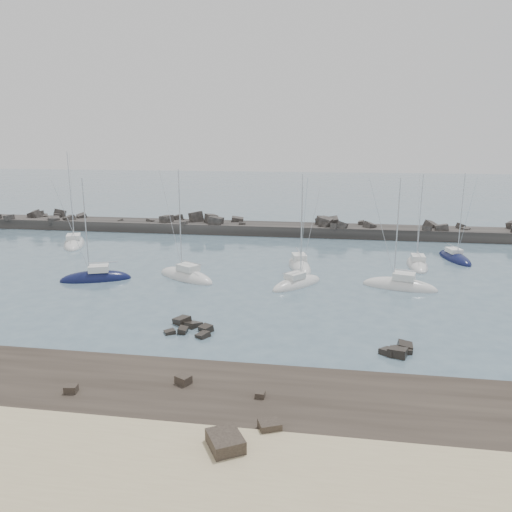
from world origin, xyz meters
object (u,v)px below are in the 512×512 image
Objects in this scene: sailboat_4 at (300,266)px; sailboat_5 at (297,284)px; sailboat_6 at (455,259)px; sailboat_2 at (96,279)px; sailboat_7 at (400,287)px; sailboat_3 at (186,277)px; sailboat_8 at (417,265)px; sailboat_1 at (74,244)px.

sailboat_4 is 8.40m from sailboat_5.
sailboat_2 is at bearing -158.79° from sailboat_6.
sailboat_7 is (12.30, -7.46, 0.01)m from sailboat_4.
sailboat_8 is (29.61, 10.78, -0.02)m from sailboat_3.
sailboat_1 is 28.89m from sailboat_3.
sailboat_7 reaches higher than sailboat_6.
sailboat_5 is (0.27, -8.40, -0.01)m from sailboat_4.
sailboat_2 is 0.98× the size of sailboat_7.
sailboat_8 is (15.63, 11.75, -0.00)m from sailboat_5.
sailboat_4 is at bearing -168.10° from sailboat_8.
sailboat_2 is at bearing -157.92° from sailboat_4.
sailboat_8 reaches higher than sailboat_5.
sailboat_5 is at bearing -3.96° from sailboat_3.
sailboat_1 is at bearing 155.51° from sailboat_5.
sailboat_6 is (46.36, 18.00, -0.03)m from sailboat_2.
sailboat_2 is 42.56m from sailboat_8.
sailboat_2 is at bearing -166.86° from sailboat_3.
sailboat_3 reaches higher than sailboat_6.
sailboat_3 reaches higher than sailboat_7.
sailboat_4 reaches higher than sailboat_2.
sailboat_4 reaches higher than sailboat_5.
sailboat_6 is at bearing 23.52° from sailboat_3.
sailboat_1 is 1.21× the size of sailboat_6.
sailboat_3 is 38.78m from sailboat_6.
sailboat_3 is at bearing 176.04° from sailboat_5.
sailboat_2 is 1.08× the size of sailboat_5.
sailboat_3 is at bearing 179.92° from sailboat_7.
sailboat_6 is at bearing 38.32° from sailboat_8.
sailboat_8 is at bearing 36.94° from sailboat_5.
sailboat_2 reaches higher than sailboat_6.
sailboat_2 is 0.94× the size of sailboat_3.
sailboat_7 is (26.01, -0.04, 0.00)m from sailboat_3.
sailboat_5 is 19.55m from sailboat_8.
sailboat_8 is (-5.94, -4.70, 0.01)m from sailboat_6.
sailboat_2 is 1.02× the size of sailboat_8.
sailboat_5 is at bearing -142.68° from sailboat_6.
sailboat_1 reaches higher than sailboat_5.
sailboat_4 is at bearing 22.08° from sailboat_2.
sailboat_1 reaches higher than sailboat_6.
sailboat_7 reaches higher than sailboat_5.
sailboat_5 is 0.91× the size of sailboat_7.
sailboat_7 is (49.88, -16.31, 0.01)m from sailboat_1.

